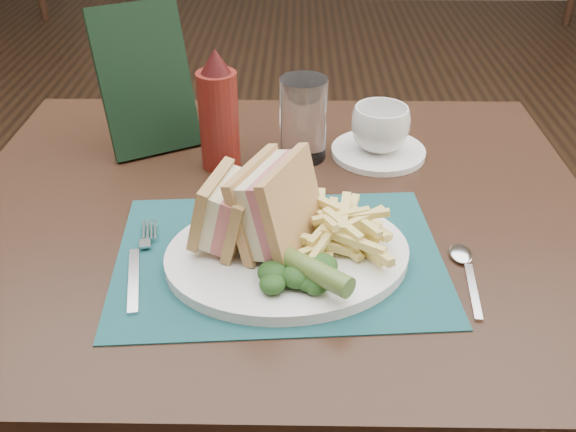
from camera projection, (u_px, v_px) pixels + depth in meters
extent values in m
plane|color=black|center=(284.00, 342.00, 1.73)|extent=(7.00, 7.00, 0.00)
plane|color=gray|center=(294.00, 0.00, 4.66)|extent=(6.00, 0.00, 6.00)
cube|color=#164448|center=(279.00, 257.00, 0.80)|extent=(0.42, 0.32, 0.00)
cylinder|color=#476526|center=(306.00, 267.00, 0.72)|extent=(0.11, 0.10, 0.03)
cylinder|color=white|center=(378.00, 152.00, 1.03)|extent=(0.17, 0.17, 0.01)
imported|color=white|center=(380.00, 128.00, 1.00)|extent=(0.13, 0.13, 0.07)
cylinder|color=white|center=(303.00, 119.00, 0.99)|extent=(0.09, 0.09, 0.13)
cube|color=black|center=(145.00, 80.00, 1.00)|extent=(0.16, 0.14, 0.23)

